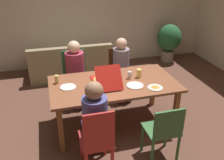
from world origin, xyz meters
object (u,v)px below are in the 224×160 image
Objects in this scene: dining_table at (114,87)px; pizza_box_0 at (105,79)px; drinking_glass_0 at (139,73)px; couch at (71,65)px; chair_0 at (97,141)px; person_0 at (94,119)px; person_1 at (76,68)px; plate_2 at (155,87)px; chair_2 at (120,71)px; plate_0 at (135,85)px; chair_1 at (75,74)px; chair_3 at (164,131)px; drinking_glass_2 at (57,79)px; potted_plant at (169,40)px; plate_1 at (68,87)px; person_2 at (122,64)px; drinking_glass_1 at (130,75)px.

dining_table is 0.19m from pizza_box_0.
drinking_glass_0 is 2.29m from couch.
chair_0 is 0.27m from person_0.
person_1 is at bearing 139.26° from drinking_glass_0.
chair_0 is 4.41× the size of plate_2.
plate_0 is at bearing -96.02° from chair_2.
chair_1 is 2.15m from chair_3.
pizza_box_0 is 2.32× the size of plate_0.
dining_table is 1.08m from chair_2.
chair_2 is at bearing 67.87° from dining_table.
chair_3 is 3.19m from couch.
chair_2 is at bearing 60.70° from pizza_box_0.
chair_0 is at bearing -72.43° from drinking_glass_2.
chair_3 is 3.33× the size of plate_0.
chair_0 is at bearing -90.00° from person_1.
chair_1 is at bearing 113.85° from chair_3.
plate_2 is at bearing -121.20° from potted_plant.
chair_0 is 6.93× the size of drinking_glass_0.
dining_table is 2.20m from couch.
dining_table is at bearing 112.65° from chair_3.
plate_1 is 0.13× the size of couch.
potted_plant is at bearing 53.47° from plate_0.
chair_2 reaches higher than drinking_glass_0.
plate_2 is at bearing -76.36° from drinking_glass_0.
person_0 reaches higher than couch.
chair_2 is (0.40, 0.98, -0.20)m from dining_table.
person_2 is 1.39m from drinking_glass_2.
plate_1 is at bearing -177.23° from drinking_glass_1.
person_0 is at bearing 169.26° from chair_3.
drinking_glass_1 reaches higher than plate_2.
drinking_glass_2 is at bearing -144.09° from potted_plant.
chair_1 is 1.62× the size of pizza_box_0.
plate_0 is 1.97× the size of drinking_glass_2.
chair_0 reaches higher than plate_2.
chair_2 is 1.59× the size of pizza_box_0.
plate_1 is (-0.97, 0.21, -0.00)m from plate_0.
potted_plant is at bearing 30.12° from person_1.
person_2 is at bearing -90.00° from chair_2.
potted_plant is at bearing 35.91° from drinking_glass_2.
person_0 is 1.85m from person_2.
person_2 reaches higher than pizza_box_0.
chair_1 is at bearing 178.12° from chair_2.
drinking_glass_1 is at bearing -129.38° from potted_plant.
chair_3 is 6.10× the size of drinking_glass_0.
plate_0 is at bearing -96.83° from person_2.
dining_table is 1.06m from chair_3.
chair_3 is 7.20× the size of drinking_glass_1.
chair_0 reaches higher than plate_0.
plate_1 is at bearing -177.75° from pizza_box_0.
pizza_box_0 is 4.26× the size of drinking_glass_0.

